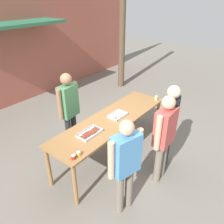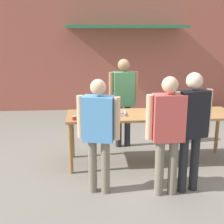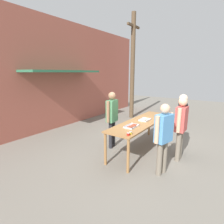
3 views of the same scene
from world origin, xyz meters
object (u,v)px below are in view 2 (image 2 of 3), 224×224
Objects in this scene: condiment_jar_mustard at (74,118)px; person_server_behind_table at (123,95)px; food_tray_buns at (159,112)px; person_customer_holding_hotdog at (99,127)px; person_customer_with_cup at (192,123)px; person_customer_waiting_in_line at (168,127)px; condiment_jar_ketchup at (80,118)px; food_tray_sausages at (112,114)px.

condiment_jar_mustard is 1.47m from person_server_behind_table.
person_customer_holding_hotdog reaches higher than food_tray_buns.
person_customer_waiting_in_line is at bearing -2.85° from person_customer_with_cup.
condiment_jar_ketchup is (-1.35, -0.26, 0.01)m from food_tray_buns.
person_customer_waiting_in_line is at bearing -58.32° from food_tray_sausages.
person_customer_with_cup reaches higher than condiment_jar_ketchup.
condiment_jar_ketchup is 0.04× the size of person_customer_waiting_in_line.
person_customer_with_cup is at bearing -24.60° from condiment_jar_mustard.
person_customer_with_cup reaches higher than person_customer_waiting_in_line.
person_server_behind_table is 1.03× the size of person_customer_waiting_in_line.
person_server_behind_table is (0.83, 1.13, 0.13)m from condiment_jar_ketchup.
person_server_behind_table reaches higher than food_tray_buns.
person_customer_holding_hotdog is at bearing -62.64° from condiment_jar_mustard.
person_customer_with_cup reaches higher than food_tray_sausages.
person_server_behind_table is 1.01× the size of person_customer_with_cup.
person_server_behind_table is (-0.52, 0.86, 0.14)m from food_tray_buns.
food_tray_sausages is at bearing -116.00° from person_server_behind_table.
person_customer_holding_hotdog is at bearing -105.73° from food_tray_sausages.
person_customer_waiting_in_line is (0.39, -1.97, -0.05)m from person_server_behind_table.
condiment_jar_mustard is 1.57m from person_customer_waiting_in_line.
condiment_jar_ketchup is (0.10, -0.00, 0.00)m from condiment_jar_mustard.
food_tray_buns is 0.23× the size of person_customer_holding_hotdog.
food_tray_buns reaches higher than food_tray_sausages.
person_customer_holding_hotdog is at bearing -69.30° from condiment_jar_ketchup.
food_tray_buns is at bearing 11.09° from condiment_jar_ketchup.
condiment_jar_mustard is (-1.45, -0.26, 0.01)m from food_tray_buns.
condiment_jar_ketchup is 1.76m from person_customer_with_cup.
person_server_behind_table is at bearing 71.15° from food_tray_sausages.
food_tray_sausages is 6.25× the size of condiment_jar_ketchup.
person_customer_with_cup reaches higher than condiment_jar_mustard.
person_customer_holding_hotdog is (0.37, -0.71, 0.06)m from condiment_jar_mustard.
condiment_jar_mustard is 0.04× the size of person_server_behind_table.
person_customer_waiting_in_line is at bearing -96.64° from food_tray_buns.
person_customer_with_cup is at bearing -168.15° from person_customer_holding_hotdog.
condiment_jar_mustard is at bearing -136.83° from person_server_behind_table.
food_tray_sausages is 1.01m from person_customer_holding_hotdog.
food_tray_sausages is 0.81m from food_tray_buns.
food_tray_sausages is at bearing 26.24° from condiment_jar_ketchup.
food_tray_buns is 1.45m from person_customer_holding_hotdog.
condiment_jar_ketchup is 1.41m from person_server_behind_table.
food_tray_sausages is 1.47m from person_customer_with_cup.
person_customer_holding_hotdog reaches higher than condiment_jar_ketchup.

